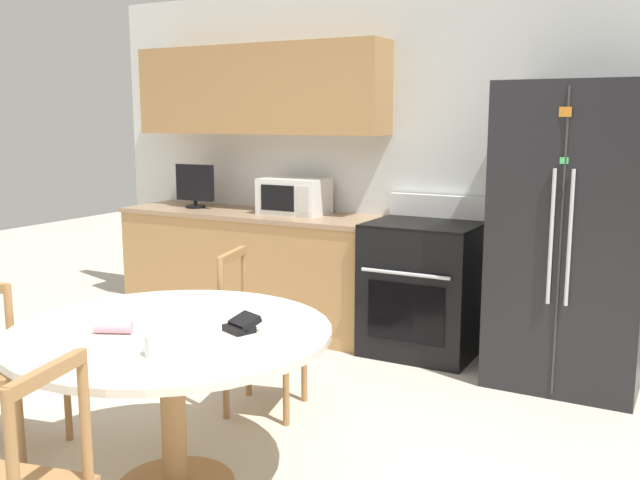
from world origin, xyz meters
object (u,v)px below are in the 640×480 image
oven_range (423,287)px  microwave (294,196)px  refrigerator (572,235)px  candle_glass (155,347)px  dining_chair_far (261,335)px  countertop_tv (195,185)px  wallet (242,325)px  dining_chair_left (8,368)px

oven_range → microwave: microwave is taller
refrigerator → microwave: refrigerator is taller
microwave → candle_glass: size_ratio=5.93×
microwave → dining_chair_far: (0.65, -1.46, -0.60)m
refrigerator → candle_glass: 2.76m
countertop_tv → oven_range: bearing=-0.4°
countertop_tv → microwave: bearing=4.5°
candle_glass → wallet: size_ratio=0.51×
dining_chair_left → microwave: bearing=75.7°
dining_chair_left → dining_chair_far: (0.78, 1.03, 0.00)m
microwave → wallet: microwave is taller
oven_range → wallet: oven_range is taller
microwave → oven_range: bearing=-4.4°
refrigerator → wallet: bearing=-114.9°
dining_chair_left → dining_chair_far: bearing=41.8°
oven_range → dining_chair_far: (-0.44, -1.38, -0.03)m
dining_chair_left → candle_glass: (1.11, -0.19, 0.34)m
oven_range → countertop_tv: (-1.99, 0.01, 0.62)m
dining_chair_left → candle_glass: 1.18m
microwave → countertop_tv: size_ratio=1.39×
microwave → wallet: (1.09, -2.27, -0.27)m
microwave → wallet: size_ratio=3.03×
refrigerator → dining_chair_left: (-2.20, -2.34, -0.48)m
dining_chair_left → dining_chair_far: same height
oven_range → countertop_tv: 2.08m
oven_range → wallet: bearing=-90.1°
oven_range → microwave: bearing=175.6°
wallet → oven_range: bearing=89.9°
candle_glass → oven_range: bearing=87.6°
refrigerator → dining_chair_left: bearing=-133.2°
dining_chair_far → dining_chair_left: bearing=-50.5°
microwave → candle_glass: bearing=-70.0°
microwave → wallet: bearing=-64.4°
countertop_tv → dining_chair_left: (0.76, -2.43, -0.65)m
microwave → candle_glass: (0.98, -2.69, -0.26)m
refrigerator → dining_chair_left: size_ratio=2.04×
refrigerator → dining_chair_left: refrigerator is taller
countertop_tv → candle_glass: 3.24m
oven_range → candle_glass: size_ratio=13.02×
microwave → dining_chair_far: size_ratio=0.55×
countertop_tv → wallet: bearing=-48.0°
oven_range → microwave: 1.23m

